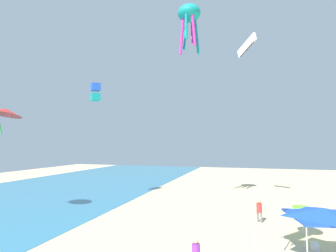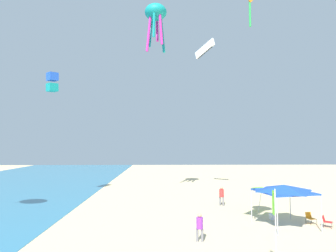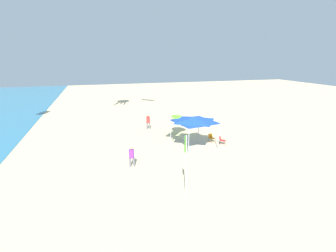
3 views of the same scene
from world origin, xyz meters
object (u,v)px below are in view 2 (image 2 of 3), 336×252
object	(u,v)px
cooler_box	(272,217)
person_far_stroller	(200,225)
kite_octopus_teal	(156,15)
beach_umbrella	(262,189)
folding_chair_near_cooler	(310,217)
banner_flag	(275,225)
canopy_tent	(284,189)
kite_parafoil_white	(205,49)
kite_box_blue	(52,82)
person_by_tent	(222,194)
folding_chair_left_of_tent	(326,221)

from	to	relation	value
cooler_box	person_far_stroller	xyz separation A→B (m)	(-5.11, 6.51, 0.82)
kite_octopus_teal	beach_umbrella	bearing A→B (deg)	71.05
folding_chair_near_cooler	cooler_box	bearing A→B (deg)	138.17
banner_flag	person_far_stroller	world-z (taller)	banner_flag
canopy_tent	cooler_box	distance (m)	3.32
kite_octopus_teal	kite_parafoil_white	bearing A→B (deg)	126.82
cooler_box	kite_box_blue	size ratio (longest dim) A/B	0.32
canopy_tent	person_far_stroller	world-z (taller)	canopy_tent
person_by_tent	kite_parafoil_white	distance (m)	17.37
kite_parafoil_white	kite_octopus_teal	size ratio (longest dim) A/B	0.51
folding_chair_left_of_tent	folding_chair_near_cooler	size ratio (longest dim) A/B	1.00
person_far_stroller	kite_box_blue	world-z (taller)	kite_box_blue
folding_chair_near_cooler	kite_box_blue	xyz separation A→B (m)	(9.07, 23.08, 12.21)
person_far_stroller	canopy_tent	bearing A→B (deg)	32.86
canopy_tent	kite_parafoil_white	bearing A→B (deg)	16.15
person_far_stroller	kite_octopus_teal	distance (m)	23.69
kite_box_blue	banner_flag	bearing A→B (deg)	-3.34
person_far_stroller	kite_box_blue	xyz separation A→B (m)	(12.86, 14.19, 11.66)
folding_chair_left_of_tent	folding_chair_near_cooler	bearing A→B (deg)	74.36
folding_chair_left_of_tent	cooler_box	bearing A→B (deg)	93.39
banner_flag	kite_box_blue	size ratio (longest dim) A/B	1.93
cooler_box	banner_flag	xyz separation A→B (m)	(-10.18, 3.79, 2.21)
beach_umbrella	cooler_box	xyz separation A→B (m)	(-2.31, 0.04, -1.85)
folding_chair_left_of_tent	kite_box_blue	world-z (taller)	kite_box_blue
banner_flag	kite_box_blue	world-z (taller)	kite_box_blue
person_far_stroller	banner_flag	bearing A→B (deg)	-53.19
folding_chair_left_of_tent	banner_flag	world-z (taller)	banner_flag
kite_parafoil_white	canopy_tent	bearing A→B (deg)	159.04
person_far_stroller	person_by_tent	bearing A→B (deg)	79.56
canopy_tent	person_by_tent	xyz separation A→B (m)	(7.20, 3.09, -1.65)
kite_parafoil_white	kite_box_blue	world-z (taller)	kite_parafoil_white
cooler_box	person_by_tent	size ratio (longest dim) A/B	0.35
kite_box_blue	cooler_box	bearing A→B (deg)	22.80
banner_flag	kite_parafoil_white	size ratio (longest dim) A/B	1.45
beach_umbrella	person_by_tent	size ratio (longest dim) A/B	1.30
kite_parafoil_white	kite_octopus_teal	bearing A→B (deg)	77.48
beach_umbrella	person_by_tent	xyz separation A→B (m)	(2.76, 3.04, -0.96)
kite_octopus_teal	canopy_tent	bearing A→B (deg)	55.50
banner_flag	kite_parafoil_white	bearing A→B (deg)	-0.35
beach_umbrella	banner_flag	xyz separation A→B (m)	(-12.49, 3.82, 0.36)
kite_parafoil_white	kite_octopus_teal	distance (m)	7.13
canopy_tent	kite_box_blue	size ratio (longest dim) A/B	1.98
person_by_tent	person_far_stroller	size ratio (longest dim) A/B	1.07
kite_box_blue	kite_octopus_teal	world-z (taller)	kite_octopus_teal
cooler_box	kite_parafoil_white	distance (m)	20.70
folding_chair_near_cooler	person_far_stroller	world-z (taller)	person_far_stroller
beach_umbrella	kite_box_blue	xyz separation A→B (m)	(5.45, 20.74, 10.63)
kite_box_blue	folding_chair_left_of_tent	bearing A→B (deg)	20.37
cooler_box	kite_octopus_teal	size ratio (longest dim) A/B	0.12
folding_chair_left_of_tent	person_far_stroller	xyz separation A→B (m)	(-2.80, 9.56, 0.54)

